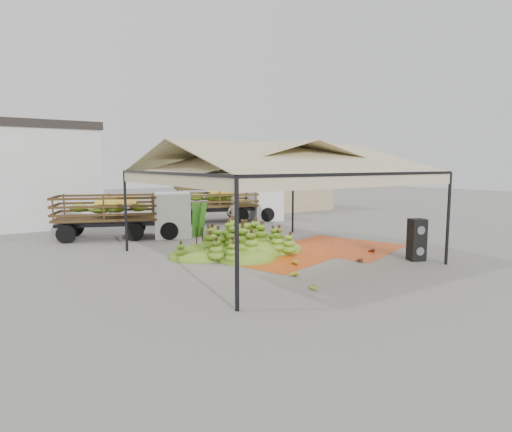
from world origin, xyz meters
TOP-DOWN VIEW (x-y plane):
  - ground at (0.00, 0.00)m, footprint 90.00×90.00m
  - canopy_tent at (0.00, 0.00)m, footprint 8.10×8.10m
  - building_tan at (10.00, 13.00)m, footprint 6.30×5.30m
  - tarp_left at (0.04, 0.11)m, footprint 4.65×4.53m
  - tarp_right at (3.29, 0.09)m, footprint 5.05×5.17m
  - banana_heap at (-0.65, 1.19)m, footprint 6.55×6.04m
  - hand_yellow_a at (-0.25, -1.28)m, footprint 0.59×0.53m
  - hand_yellow_b at (-1.17, -2.47)m, footprint 0.54×0.50m
  - hand_red_a at (1.80, -2.19)m, footprint 0.59×0.57m
  - hand_red_b at (3.41, -1.34)m, footprint 0.45×0.38m
  - hand_green at (-1.62, -3.70)m, footprint 0.62×0.61m
  - hanging_bunches at (2.41, -0.06)m, footprint 4.74×0.24m
  - speaker_stack at (3.70, -3.08)m, footprint 0.65×0.61m
  - banana_leaves at (-1.89, 2.35)m, footprint 0.96×1.36m
  - vendor at (0.49, 3.62)m, footprint 0.77×0.57m
  - truck_left at (-2.95, 6.87)m, footprint 6.06×3.97m
  - truck_right at (3.82, 9.25)m, footprint 6.34×3.71m

SIDE VIEW (x-z plane):
  - ground at x=0.00m, z-range 0.00..0.00m
  - banana_leaves at x=-1.89m, z-range -1.85..1.85m
  - tarp_left at x=0.04m, z-range 0.00..0.01m
  - tarp_right at x=3.29m, z-range 0.00..0.01m
  - hand_red_b at x=3.41m, z-range 0.00..0.19m
  - hand_yellow_b at x=-1.17m, z-range 0.00..0.20m
  - hand_red_a at x=1.80m, z-range 0.00..0.21m
  - hand_green at x=-1.62m, z-range 0.00..0.22m
  - hand_yellow_a at x=-0.25m, z-range 0.00..0.23m
  - banana_heap at x=-0.65m, z-range 0.00..1.13m
  - speaker_stack at x=3.70m, z-range 0.00..1.43m
  - vendor at x=0.49m, z-range 0.00..1.92m
  - truck_left at x=-2.95m, z-range 0.23..2.20m
  - truck_right at x=3.82m, z-range 0.24..2.30m
  - building_tan at x=10.00m, z-range 0.02..4.12m
  - hanging_bunches at x=2.41m, z-range 2.52..2.72m
  - canopy_tent at x=0.00m, z-range 1.30..5.30m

